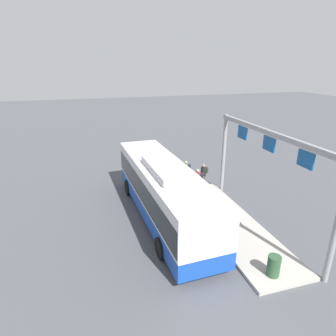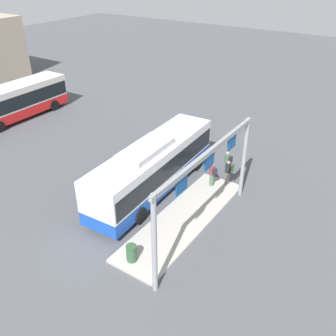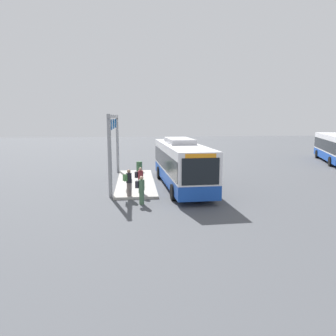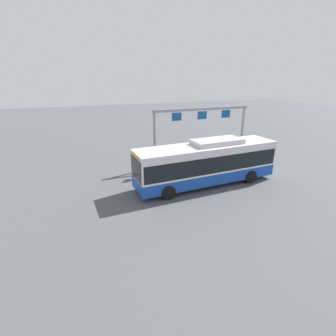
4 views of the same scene
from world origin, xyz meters
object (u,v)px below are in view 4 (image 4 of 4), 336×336
object	(u,v)px
bus_main	(207,162)
person_waiting_near	(139,168)
trash_bin	(246,157)
person_waiting_mid	(165,163)
person_boarding	(153,161)

from	to	relation	value
bus_main	person_waiting_near	distance (m)	5.45
bus_main	trash_bin	distance (m)	6.73
bus_main	person_waiting_mid	world-z (taller)	bus_main
person_waiting_near	trash_bin	world-z (taller)	person_waiting_near
person_boarding	person_waiting_mid	bearing A→B (deg)	19.40
person_boarding	trash_bin	xyz separation A→B (m)	(-8.98, 0.79, -0.44)
bus_main	person_boarding	size ratio (longest dim) A/B	6.66
bus_main	person_waiting_near	bearing A→B (deg)	-36.57
person_waiting_near	trash_bin	xyz separation A→B (m)	(-10.40, 0.05, -0.28)
person_boarding	trash_bin	distance (m)	9.03
person_waiting_near	person_waiting_mid	bearing A→B (deg)	102.17
person_waiting_mid	person_boarding	bearing A→B (deg)	-104.91
bus_main	person_boarding	xyz separation A→B (m)	(3.05, -3.73, -0.76)
person_waiting_mid	trash_bin	distance (m)	8.19
bus_main	person_waiting_mid	bearing A→B (deg)	-55.96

